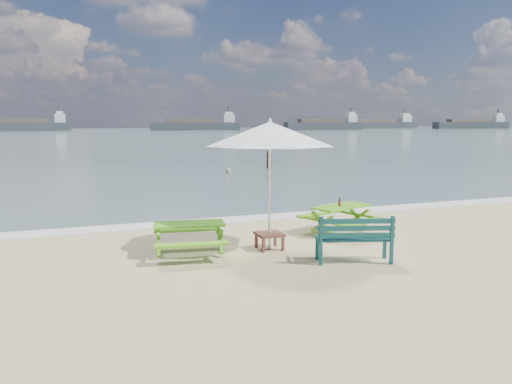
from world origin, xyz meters
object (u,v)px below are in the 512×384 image
object	(u,v)px
park_bench	(353,248)
swimmer	(228,183)
picnic_table_right	(341,220)
patio_umbrella	(270,134)
picnic_table_left	(189,240)
side_table	(269,241)
beer_bottle	(340,203)

from	to	relation	value
park_bench	swimmer	xyz separation A→B (m)	(2.49, 16.51, -0.77)
picnic_table_right	patio_umbrella	bearing A→B (deg)	-161.21
picnic_table_left	park_bench	xyz separation A→B (m)	(2.92, -1.57, -0.05)
side_table	swimmer	size ratio (longest dim) A/B	0.35
park_bench	side_table	xyz separation A→B (m)	(-1.19, 1.47, -0.09)
picnic_table_right	swimmer	xyz separation A→B (m)	(1.50, 14.29, -0.82)
side_table	patio_umbrella	distance (m)	2.30
picnic_table_right	beer_bottle	world-z (taller)	beer_bottle
picnic_table_right	side_table	xyz separation A→B (m)	(-2.18, -0.74, -0.15)
beer_bottle	park_bench	bearing A→B (deg)	-112.77
patio_umbrella	swimmer	distance (m)	15.76
picnic_table_left	swimmer	world-z (taller)	picnic_table_left
park_bench	picnic_table_right	bearing A→B (deg)	65.95
picnic_table_left	picnic_table_right	distance (m)	3.96
park_bench	beer_bottle	world-z (taller)	beer_bottle
picnic_table_right	beer_bottle	bearing A→B (deg)	-139.29
beer_bottle	side_table	bearing A→B (deg)	-162.39
patio_umbrella	picnic_table_left	bearing A→B (deg)	176.71
picnic_table_left	swimmer	bearing A→B (deg)	70.07
side_table	swimmer	distance (m)	15.49
picnic_table_right	park_bench	size ratio (longest dim) A/B	1.30
picnic_table_right	picnic_table_left	bearing A→B (deg)	-170.69
park_bench	side_table	size ratio (longest dim) A/B	2.79
picnic_table_left	park_bench	size ratio (longest dim) A/B	1.16
picnic_table_right	swimmer	distance (m)	14.39
picnic_table_right	park_bench	xyz separation A→B (m)	(-0.99, -2.21, -0.06)
park_bench	side_table	bearing A→B (deg)	128.94
park_bench	swimmer	size ratio (longest dim) A/B	0.98
picnic_table_right	park_bench	world-z (taller)	park_bench
side_table	beer_bottle	bearing A→B (deg)	17.61
side_table	park_bench	bearing A→B (deg)	-51.06
beer_bottle	patio_umbrella	bearing A→B (deg)	-162.39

